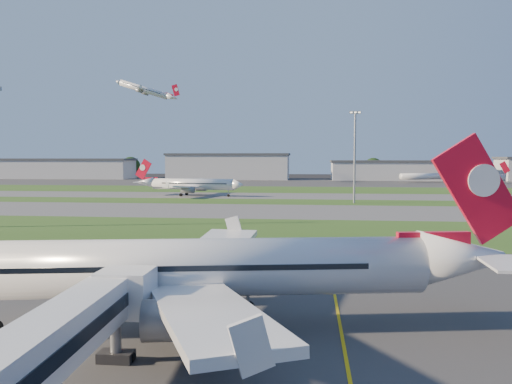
# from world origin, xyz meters

# --- Properties ---
(ground) EXTENTS (700.00, 700.00, 0.00)m
(ground) POSITION_xyz_m (0.00, 0.00, 0.00)
(ground) COLOR black
(ground) RESTS_ON ground
(apron_near) EXTENTS (300.00, 70.00, 0.01)m
(apron_near) POSITION_xyz_m (0.00, 0.00, 0.01)
(apron_near) COLOR #333335
(apron_near) RESTS_ON ground
(grass_strip_a) EXTENTS (300.00, 34.00, 0.01)m
(grass_strip_a) POSITION_xyz_m (0.00, 52.00, 0.01)
(grass_strip_a) COLOR #2D4E1A
(grass_strip_a) RESTS_ON ground
(taxiway_a) EXTENTS (300.00, 32.00, 0.01)m
(taxiway_a) POSITION_xyz_m (0.00, 85.00, 0.01)
(taxiway_a) COLOR #515154
(taxiway_a) RESTS_ON ground
(grass_strip_b) EXTENTS (300.00, 18.00, 0.01)m
(grass_strip_b) POSITION_xyz_m (0.00, 110.00, 0.01)
(grass_strip_b) COLOR #2D4E1A
(grass_strip_b) RESTS_ON ground
(taxiway_b) EXTENTS (300.00, 26.00, 0.01)m
(taxiway_b) POSITION_xyz_m (0.00, 132.00, 0.01)
(taxiway_b) COLOR #515154
(taxiway_b) RESTS_ON ground
(grass_strip_c) EXTENTS (300.00, 40.00, 0.01)m
(grass_strip_c) POSITION_xyz_m (0.00, 165.00, 0.01)
(grass_strip_c) COLOR #2D4E1A
(grass_strip_c) RESTS_ON ground
(apron_far) EXTENTS (400.00, 80.00, 0.01)m
(apron_far) POSITION_xyz_m (0.00, 225.00, 0.01)
(apron_far) COLOR #333335
(apron_far) RESTS_ON ground
(yellow_line) EXTENTS (0.25, 60.00, 0.02)m
(yellow_line) POSITION_xyz_m (5.00, 0.00, 0.00)
(yellow_line) COLOR gold
(yellow_line) RESTS_ON ground
(jet_bridge) EXTENTS (4.20, 26.90, 6.20)m
(jet_bridge) POSITION_xyz_m (-9.81, -15.24, 4.01)
(jet_bridge) COLOR silver
(jet_bridge) RESTS_ON ground
(airliner_parked) EXTENTS (41.88, 35.24, 13.15)m
(airliner_parked) POSITION_xyz_m (-5.36, 1.98, 4.62)
(airliner_parked) COLOR silver
(airliner_parked) RESTS_ON ground
(airliner_taxiing) EXTENTS (35.37, 29.80, 11.08)m
(airliner_taxiing) POSITION_xyz_m (-36.55, 128.69, 3.89)
(airliner_taxiing) COLOR silver
(airliner_taxiing) RESTS_ON ground
(airliner_departing) EXTENTS (30.48, 25.85, 9.51)m
(airliner_departing) POSITION_xyz_m (-79.71, 209.16, 46.46)
(airliner_departing) COLOR silver
(mini_jet_near) EXTENTS (26.85, 13.45, 9.48)m
(mini_jet_near) POSITION_xyz_m (59.95, 227.43, 3.28)
(mini_jet_near) COLOR silver
(mini_jet_near) RESTS_ON ground
(mini_jet_far) EXTENTS (28.63, 4.23, 9.48)m
(mini_jet_far) POSITION_xyz_m (84.56, 222.13, 3.28)
(mini_jet_far) COLOR silver
(mini_jet_far) RESTS_ON ground
(light_mast_centre) EXTENTS (3.20, 0.70, 25.80)m
(light_mast_centre) POSITION_xyz_m (15.00, 108.00, 14.81)
(light_mast_centre) COLOR gray
(light_mast_centre) RESTS_ON ground
(hangar_far_west) EXTENTS (91.80, 23.00, 12.20)m
(hangar_far_west) POSITION_xyz_m (-150.00, 255.00, 6.14)
(hangar_far_west) COLOR #9EA0A6
(hangar_far_west) RESTS_ON ground
(hangar_west) EXTENTS (71.40, 23.00, 15.20)m
(hangar_west) POSITION_xyz_m (-45.00, 255.00, 7.64)
(hangar_west) COLOR #9EA0A6
(hangar_west) RESTS_ON ground
(hangar_east) EXTENTS (81.60, 23.00, 11.20)m
(hangar_east) POSITION_xyz_m (55.00, 255.00, 5.64)
(hangar_east) COLOR #9EA0A6
(hangar_east) RESTS_ON ground
(tree_far_west) EXTENTS (11.00, 11.00, 12.00)m
(tree_far_west) POSITION_xyz_m (-190.00, 268.00, 6.49)
(tree_far_west) COLOR black
(tree_far_west) RESTS_ON ground
(tree_west) EXTENTS (12.10, 12.10, 13.20)m
(tree_west) POSITION_xyz_m (-110.00, 270.00, 7.14)
(tree_west) COLOR black
(tree_west) RESTS_ON ground
(tree_mid_west) EXTENTS (9.90, 9.90, 10.80)m
(tree_mid_west) POSITION_xyz_m (-20.00, 266.00, 5.84)
(tree_mid_west) COLOR black
(tree_mid_west) RESTS_ON ground
(tree_mid_east) EXTENTS (11.55, 11.55, 12.60)m
(tree_mid_east) POSITION_xyz_m (40.00, 269.00, 6.81)
(tree_mid_east) COLOR black
(tree_mid_east) RESTS_ON ground
(tree_east) EXTENTS (10.45, 10.45, 11.40)m
(tree_east) POSITION_xyz_m (115.00, 267.00, 6.16)
(tree_east) COLOR black
(tree_east) RESTS_ON ground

